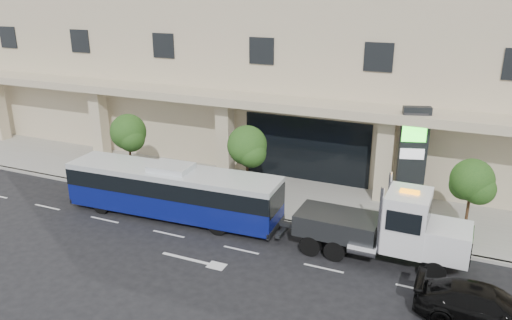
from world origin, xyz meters
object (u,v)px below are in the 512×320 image
(tow_truck, at_px, (388,229))
(signage_pylon, at_px, (412,158))
(city_bus, at_px, (172,191))
(black_sedan, at_px, (485,307))

(tow_truck, distance_m, signage_pylon, 6.01)
(city_bus, relative_size, tow_truck, 1.38)
(tow_truck, bearing_deg, black_sedan, -36.32)
(city_bus, bearing_deg, black_sedan, -14.41)
(signage_pylon, bearing_deg, black_sedan, -83.06)
(city_bus, relative_size, signage_pylon, 2.07)
(city_bus, xyz_separation_m, black_sedan, (15.27, -3.16, -0.78))
(city_bus, distance_m, signage_pylon, 12.82)
(tow_truck, xyz_separation_m, black_sedan, (4.07, -3.08, -0.88))
(city_bus, xyz_separation_m, signage_pylon, (11.36, 5.74, 1.54))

